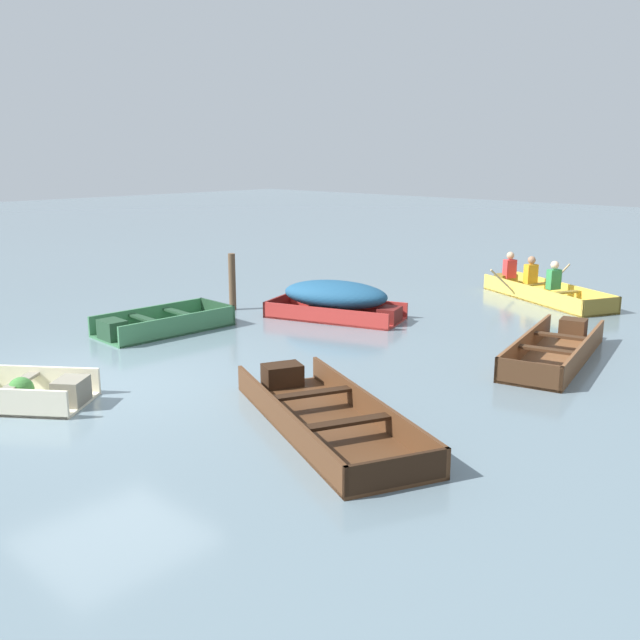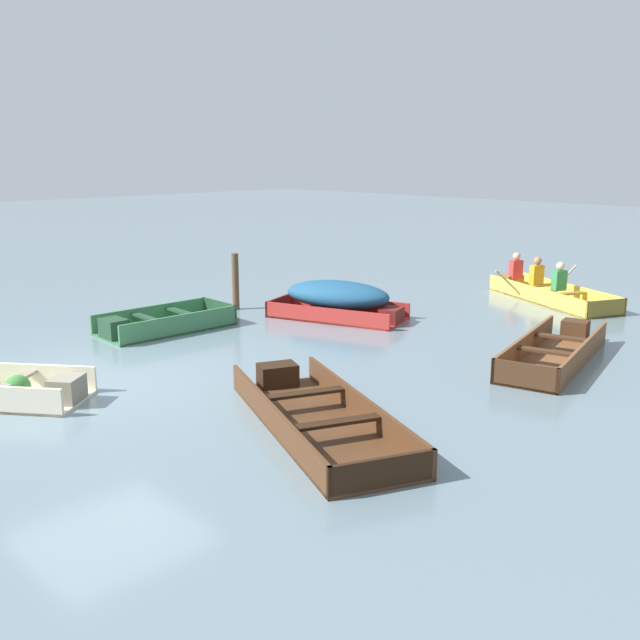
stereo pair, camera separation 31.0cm
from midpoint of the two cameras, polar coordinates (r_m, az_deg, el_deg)
ground_plane at (r=10.78m, az=-16.39°, el=-4.81°), size 80.00×80.00×0.00m
skiff_dark_varnish_near_moored at (r=8.80m, az=0.54°, el=-7.58°), size 3.74×2.52×0.35m
skiff_green_mid_moored at (r=13.52m, az=-12.06°, el=-0.32°), size 1.20×2.50×0.38m
skiff_red_far_moored at (r=14.20m, az=2.11°, el=1.77°), size 2.90×1.96×0.76m
skiff_wooden_brown_outer_moored at (r=12.09m, az=19.06°, el=-2.39°), size 1.68×3.40×0.38m
rowboat_yellow_with_crew at (r=16.89m, az=18.11°, el=2.27°), size 3.51×2.44×0.92m
mooring_post at (r=15.08m, az=-6.20°, el=3.08°), size 0.15×0.15×1.20m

